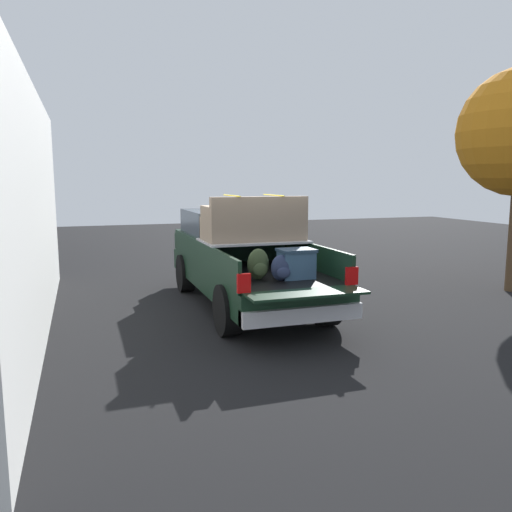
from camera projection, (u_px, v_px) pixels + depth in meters
The scene contains 3 objects.
ground_plane at pixel (246, 306), 10.24m from camera, with size 40.00×40.00×0.00m, color black.
pickup_truck at pixel (241, 256), 10.43m from camera, with size 6.05×2.06×2.23m.
building_facade at pixel (29, 214), 8.09m from camera, with size 9.90×0.36×3.94m, color white.
Camera 1 is at (-9.50, 3.05, 2.50)m, focal length 35.81 mm.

